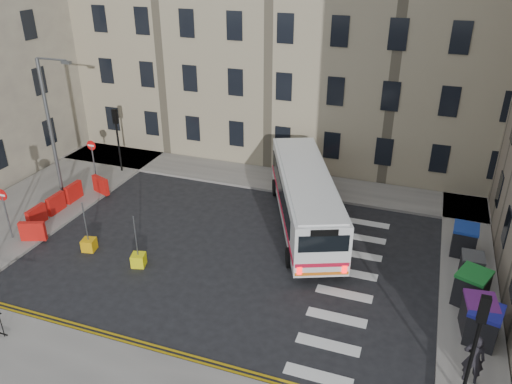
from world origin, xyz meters
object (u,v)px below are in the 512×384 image
Objects in this scene: wheelie_bin_b at (478,316)px; wheelie_bin_c at (472,287)px; bus at (305,196)px; wheelie_bin_d at (471,267)px; wheelie_bin_e at (464,240)px; streetlamp at (50,129)px; bollard_yellow at (89,245)px; wheelie_bin_a at (483,325)px; bollard_chevron at (139,260)px; pedestrian at (474,359)px.

wheelie_bin_c is (-0.19, 1.74, 0.01)m from wheelie_bin_b.
bus is 10.15m from wheelie_bin_b.
wheelie_bin_d is 2.08m from wheelie_bin_e.
bus is 6.51× the size of wheelie_bin_c.
bollard_yellow is (4.70, -3.96, -4.04)m from streetlamp.
wheelie_bin_c is (8.05, -4.12, -0.80)m from bus.
streetlamp is 22.74m from wheelie_bin_b.
wheelie_bin_a reaches higher than wheelie_bin_d.
wheelie_bin_b is (-0.15, 0.47, 0.00)m from wheelie_bin_a.
streetlamp is at bearing 165.16° from bus.
bollard_chevron is (2.96, -0.34, 0.00)m from bollard_yellow.
wheelie_bin_c reaches higher than wheelie_bin_a.
bus is 18.00× the size of bollard_yellow.
pedestrian reaches higher than wheelie_bin_d.
wheelie_bin_b is at bearing -81.98° from wheelie_bin_e.
wheelie_bin_b is at bearing -10.12° from streetlamp.
pedestrian is at bearing -93.23° from wheelie_bin_d.
wheelie_bin_e is (-0.21, 3.83, -0.02)m from wheelie_bin_c.
streetlamp is at bearing -163.64° from wheelie_bin_c.
wheelie_bin_a is at bearing -1.50° from bollard_yellow.
bus is at bearing 162.08° from wheelie_bin_d.
pedestrian is at bearing -69.59° from bus.
wheelie_bin_e is at bearing 115.31° from wheelie_bin_c.
wheelie_bin_b is 1.02× the size of wheelie_bin_e.
bus is at bearing 44.92° from bollard_chevron.
wheelie_bin_e is at bearing -24.83° from bus.
bollard_yellow is (-17.14, 2.64, -0.81)m from pedestrian.
wheelie_bin_c is 1.17× the size of wheelie_bin_e.
wheelie_bin_b reaches higher than bollard_yellow.
wheelie_bin_d is (22.00, -0.45, -3.59)m from streetlamp.
pedestrian reaches higher than wheelie_bin_e.
wheelie_bin_b is 1.22× the size of wheelie_bin_d.
wheelie_bin_a is at bearing -80.86° from wheelie_bin_e.
streetlamp reaches higher than wheelie_bin_b.
bus is at bearing 175.02° from wheelie_bin_c.
wheelie_bin_b is 14.48m from bollard_chevron.
pedestrian is (7.96, -8.51, -0.57)m from bus.
bus is at bearing 32.59° from bollard_yellow.
streetlamp is at bearing -13.23° from pedestrian.
wheelie_bin_d is 0.83× the size of wheelie_bin_e.
wheelie_bin_c is (21.94, -2.21, -3.45)m from streetlamp.
wheelie_bin_b is (22.13, -3.95, -3.46)m from streetlamp.
bollard_yellow is at bearing -168.17° from wheelie_bin_a.
wheelie_bin_e is (-0.28, 2.06, 0.12)m from wheelie_bin_d.
wheelie_bin_c is at bearing 5.79° from bollard_yellow.
wheelie_bin_a is 17.59m from bollard_yellow.
wheelie_bin_c is 2.76× the size of bollard_yellow.
streetlamp reaches higher than wheelie_bin_a.
bollard_yellow is at bearing 172.86° from wheelie_bin_b.
bollard_yellow is (-17.42, -0.01, -0.57)m from wheelie_bin_b.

